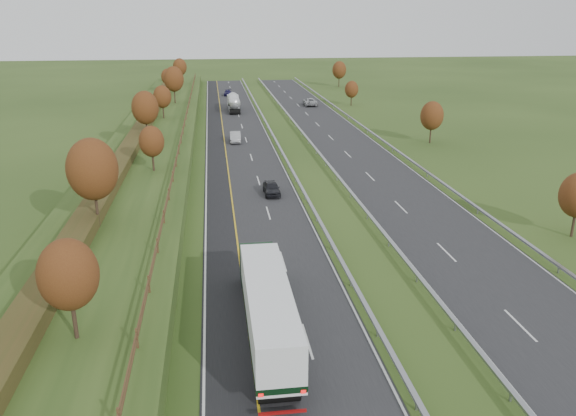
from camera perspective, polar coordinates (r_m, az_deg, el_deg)
name	(u,v)px	position (r m, az deg, el deg)	size (l,w,h in m)	color
ground	(303,163)	(76.98, 1.50, 4.60)	(400.00, 400.00, 0.00)	#2D4518
near_carriageway	(242,156)	(80.99, -4.68, 5.28)	(10.50, 200.00, 0.04)	#242427
far_carriageway	(354,153)	(83.44, 6.76, 5.62)	(10.50, 200.00, 0.04)	#242427
hard_shoulder	(216,157)	(80.90, -7.35, 5.17)	(3.00, 200.00, 0.04)	black
lane_markings	(286,155)	(81.43, -0.16, 5.44)	(26.75, 200.00, 0.01)	silver
embankment_left	(149,152)	(81.18, -13.94, 5.53)	(12.00, 200.00, 2.00)	#2D4518
hedge_left	(133,142)	(81.10, -15.44, 6.51)	(2.20, 180.00, 1.10)	#383917
fence_left	(181,140)	(80.03, -10.85, 6.83)	(0.12, 189.06, 1.20)	#422B19
median_barrier_near	(282,151)	(81.33, -0.66, 5.83)	(0.32, 200.00, 0.71)	gray
median_barrier_far	(316,150)	(82.09, 2.89, 5.93)	(0.32, 200.00, 0.71)	gray
outer_barrier_far	(393,147)	(84.91, 10.59, 6.07)	(0.32, 200.00, 0.71)	gray
trees_left	(146,118)	(76.81, -14.24, 8.86)	(6.64, 164.30, 7.66)	#2D2116
trees_far	(385,96)	(113.96, 9.81, 11.19)	(8.45, 118.60, 7.12)	#2D2116
box_lorry	(267,304)	(34.83, -2.17, -9.73)	(2.58, 16.28, 4.06)	black
road_tanker	(234,102)	(120.97, -5.53, 10.67)	(2.40, 11.22, 3.46)	silver
car_dark_near	(271,188)	(62.94, -1.69, 2.05)	(1.72, 4.28, 1.46)	black
car_silver_mid	(235,137)	(90.29, -5.37, 7.21)	(1.67, 4.79, 1.58)	#9E9EA2
car_small_far	(228,93)	(145.24, -6.13, 11.56)	(1.86, 4.56, 1.32)	#191644
car_oncoming	(310,102)	(127.94, 2.24, 10.74)	(2.75, 5.96, 1.66)	#A9AAAD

